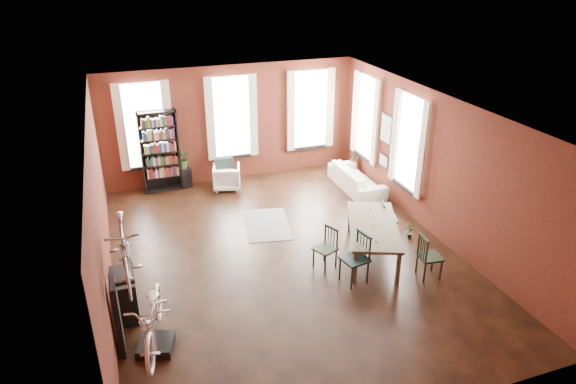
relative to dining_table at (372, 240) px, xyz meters
name	(u,v)px	position (x,y,z in m)	size (l,w,h in m)	color
room	(286,151)	(-1.49, 1.19, 1.77)	(9.00, 9.04, 3.22)	black
dining_table	(372,240)	(0.00, 0.00, 0.00)	(0.98, 2.16, 0.74)	brown
dining_chair_a	(354,259)	(-0.78, -0.74, 0.14)	(0.47, 0.47, 1.02)	#183433
dining_chair_b	(325,249)	(-1.11, -0.08, 0.06)	(0.40, 0.40, 0.87)	black
dining_chair_c	(430,256)	(0.69, -1.08, 0.09)	(0.42, 0.42, 0.92)	black
dining_chair_d	(389,219)	(0.79, 0.69, 0.03)	(0.36, 0.36, 0.79)	#1A3639
bookshelf	(160,152)	(-3.74, 4.88, 0.73)	(1.00, 0.32, 2.20)	black
white_armchair	(227,176)	(-2.10, 4.39, 0.00)	(0.71, 0.67, 0.73)	white
cream_sofa	(357,175)	(1.21, 3.18, 0.04)	(2.08, 0.61, 0.81)	beige
striped_rug	(267,224)	(-1.69, 2.03, -0.36)	(1.01, 1.61, 0.01)	black
bike_trainer	(156,345)	(-4.63, -1.41, -0.29)	(0.55, 0.55, 0.16)	black
bike_wall_rack	(118,316)	(-5.14, -1.22, 0.28)	(0.16, 0.60, 1.30)	black
console_table	(125,295)	(-5.02, -0.32, 0.03)	(0.40, 0.80, 0.80)	black
plant_stand	(185,177)	(-3.14, 4.88, -0.09)	(0.27, 0.27, 0.55)	black
plant_by_sofa	(351,170)	(1.52, 4.17, -0.22)	(0.36, 0.65, 0.29)	#2E5923
plant_small	(409,235)	(1.16, 0.38, -0.30)	(0.19, 0.37, 0.13)	#376327
bicycle_floor	(151,293)	(-4.61, -1.44, 0.74)	(0.66, 1.00, 1.90)	silver
bicycle_hung	(122,231)	(-4.89, -1.22, 1.76)	(0.47, 1.00, 1.66)	#A5A8AD
plant_on_stand	(183,161)	(-3.18, 4.88, 0.39)	(0.49, 0.54, 0.42)	#355723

